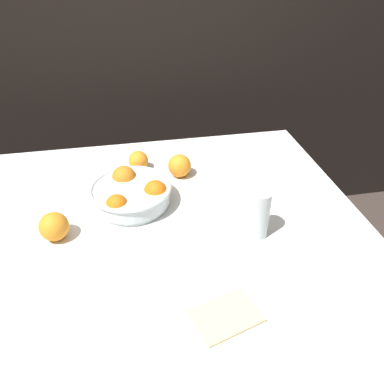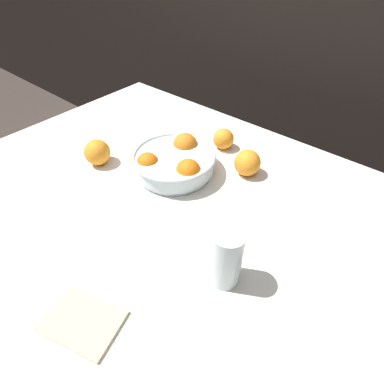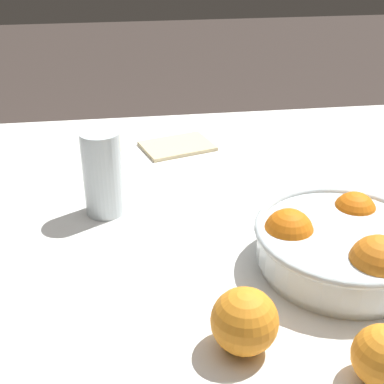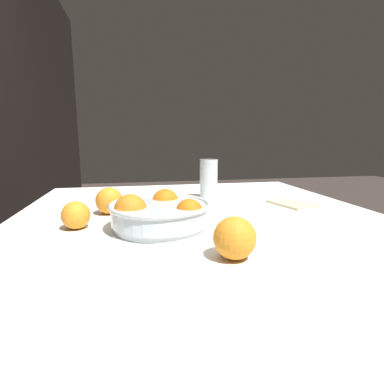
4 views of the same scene
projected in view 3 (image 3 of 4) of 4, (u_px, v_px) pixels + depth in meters
name	position (u px, v px, depth m)	size (l,w,h in m)	color
dining_table	(285.00, 258.00, 0.94)	(1.33, 1.11, 0.78)	white
fruit_bowl	(342.00, 245.00, 0.78)	(0.26, 0.26, 0.10)	silver
juice_glass	(103.00, 178.00, 0.91)	(0.07, 0.07, 0.15)	#F4A314
orange_loose_near_bowl	(245.00, 321.00, 0.63)	(0.08, 0.08, 0.08)	orange
napkin	(177.00, 146.00, 1.19)	(0.15, 0.11, 0.01)	beige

